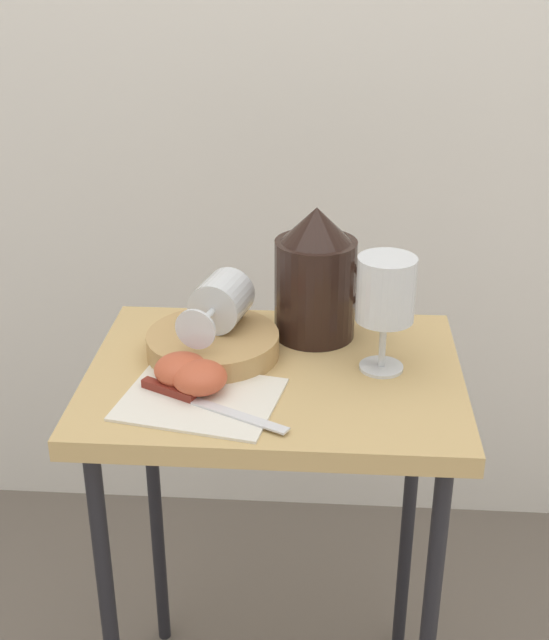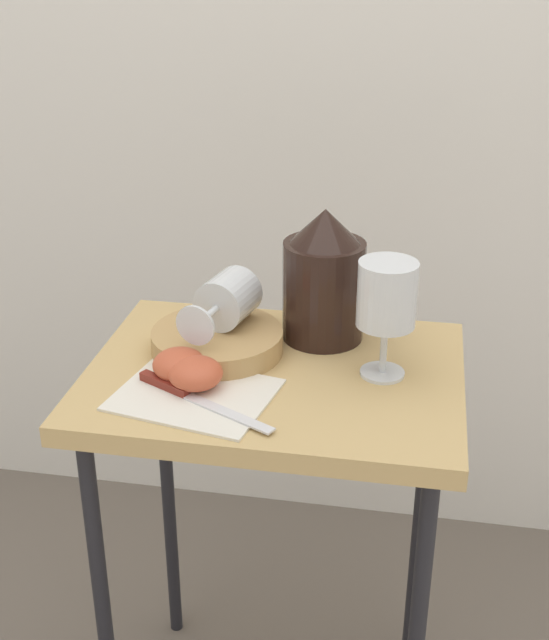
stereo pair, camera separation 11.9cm
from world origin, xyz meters
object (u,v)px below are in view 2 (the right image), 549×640
table (274,418)px  pitcher (324,287)px  wine_glass_upright (387,300)px  apple_half_right (196,373)px  basket_tray (217,341)px  wine_glass_tipped_near (227,300)px  apple_half_left (179,364)px  knife (185,393)px

table → pitcher: (0.06, 0.12, 0.17)m
wine_glass_upright → apple_half_right: 0.28m
pitcher → wine_glass_upright: (0.10, -0.11, 0.03)m
basket_tray → wine_glass_upright: bearing=-6.0°
pitcher → wine_glass_tipped_near: bearing=-159.7°
wine_glass_upright → wine_glass_tipped_near: bearing=167.3°
wine_glass_tipped_near → apple_half_right: 0.15m
pitcher → apple_half_right: pitcher is taller
pitcher → apple_half_right: (-0.15, -0.19, -0.06)m
wine_glass_upright → pitcher: bearing=133.0°
apple_half_left → apple_half_right: bearing=-36.0°
wine_glass_upright → wine_glass_tipped_near: 0.25m
table → knife: (-0.11, -0.10, 0.09)m
wine_glass_upright → wine_glass_tipped_near: wine_glass_upright is taller
wine_glass_upright → knife: bearing=-156.0°
basket_tray → wine_glass_upright: size_ratio=1.15×
pitcher → knife: (-0.16, -0.22, -0.08)m
apple_half_left → wine_glass_tipped_near: bearing=71.2°
basket_tray → wine_glass_tipped_near: bearing=71.3°
basket_tray → knife: bearing=-94.4°
table → pitcher: 0.21m
wine_glass_tipped_near → apple_half_left: wine_glass_tipped_near is taller
pitcher → apple_half_right: size_ratio=2.75×
basket_tray → knife: (-0.01, -0.14, -0.01)m
table → wine_glass_upright: 0.25m
wine_glass_tipped_near → basket_tray: bearing=-108.7°
basket_tray → apple_half_right: size_ratio=2.61×
wine_glass_upright → apple_half_left: bearing=-166.6°
table → apple_half_left: bearing=-157.5°
knife → basket_tray: bearing=85.6°
wine_glass_upright → wine_glass_tipped_near: (-0.24, 0.05, -0.04)m
apple_half_right → knife: (-0.01, -0.03, -0.02)m
wine_glass_upright → knife: 0.30m
wine_glass_tipped_near → pitcher: bearing=20.3°
apple_half_left → apple_half_right: (0.03, -0.02, 0.00)m
apple_half_left → wine_glass_upright: bearing=13.4°
wine_glass_upright → apple_half_right: (-0.25, -0.09, -0.09)m
wine_glass_upright → apple_half_right: size_ratio=2.28×
pitcher → knife: bearing=-126.0°
apple_half_right → wine_glass_tipped_near: bearing=85.2°
wine_glass_tipped_near → apple_half_left: (-0.04, -0.12, -0.05)m
table → basket_tray: 0.14m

